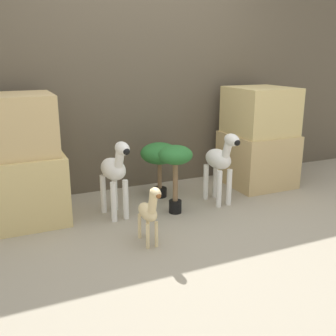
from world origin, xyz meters
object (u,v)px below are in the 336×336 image
(zebra_left, at_px, (115,171))
(potted_palm_back, at_px, (175,161))
(zebra_right, at_px, (220,161))
(potted_palm_front, at_px, (160,156))
(giraffe_figurine, at_px, (149,210))

(zebra_left, height_order, potted_palm_back, zebra_left)
(zebra_right, xyz_separation_m, zebra_left, (-1.01, 0.08, 0.00))
(zebra_right, xyz_separation_m, potted_palm_back, (-0.49, -0.05, 0.07))
(potted_palm_back, bearing_deg, potted_palm_front, 85.49)
(giraffe_figurine, height_order, potted_palm_front, potted_palm_front)
(zebra_right, relative_size, potted_palm_front, 1.28)
(zebra_right, bearing_deg, zebra_left, 175.59)
(zebra_right, distance_m, potted_palm_front, 0.61)
(potted_palm_back, bearing_deg, zebra_left, 166.27)
(potted_palm_front, bearing_deg, potted_palm_back, -94.51)
(zebra_left, height_order, giraffe_figurine, zebra_left)
(zebra_left, bearing_deg, zebra_right, -4.41)
(zebra_right, bearing_deg, giraffe_figurine, -149.89)
(zebra_right, height_order, potted_palm_back, zebra_right)
(zebra_right, bearing_deg, potted_palm_front, 138.61)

